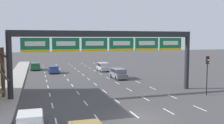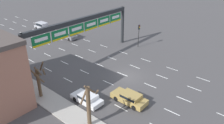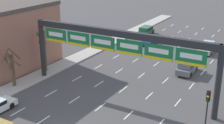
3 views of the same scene
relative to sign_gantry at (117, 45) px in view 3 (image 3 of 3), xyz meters
The scene contains 10 objects.
lane_dashes 7.10m from the sign_gantry, 90.00° to the left, with size 13.32×67.00×0.01m.
sign_gantry is the anchor object (origin of this frame).
building_near 17.54m from the sign_gantry, behind, with size 8.91×12.77×8.65m.
suv_silver 21.60m from the sign_gantry, 76.67° to the left, with size 1.93×4.13×1.70m.
suv_green 28.08m from the sign_gantry, 107.51° to the left, with size 1.96×4.12×1.50m.
car_blue 21.55m from the sign_gantry, 103.71° to the left, with size 1.83×4.02×1.35m.
suv_grey 12.50m from the sign_gantry, 65.34° to the left, with size 1.87×4.35×1.66m.
traffic_light_near_gantry 11.76m from the sign_gantry, 20.21° to the right, with size 0.30×0.35×4.53m.
tree_bare_closest 11.93m from the sign_gantry, behind, with size 1.46×1.48×5.44m.
tree_bare_second 12.69m from the sign_gantry, 159.55° to the right, with size 2.18×1.85×4.99m.
Camera 3 is at (15.48, -18.24, 15.18)m, focal length 50.00 mm.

